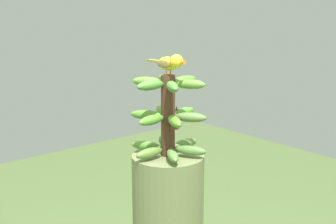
% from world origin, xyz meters
% --- Properties ---
extents(banana_bunch, '(0.28, 0.30, 0.30)m').
position_xyz_m(banana_bunch, '(0.00, 0.00, 1.46)').
color(banana_bunch, '#4C2D1E').
rests_on(banana_bunch, banana_tree).
extents(perched_bird, '(0.19, 0.05, 0.08)m').
position_xyz_m(perched_bird, '(0.02, -0.00, 1.66)').
color(perched_bird, '#C68933').
rests_on(perched_bird, banana_bunch).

